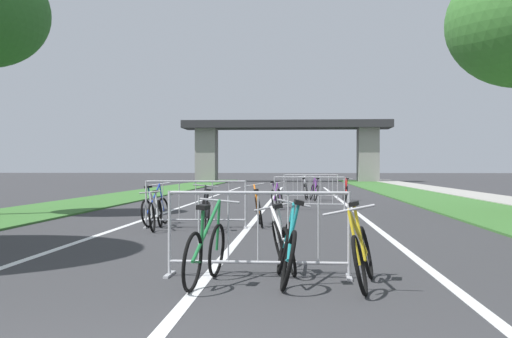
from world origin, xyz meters
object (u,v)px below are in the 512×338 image
object	(u,v)px
bicycle_green_5	(206,252)
crowd_barrier_second	(196,205)
bicycle_teal_3	(287,250)
bicycle_orange_6	(259,210)
bicycle_purple_0	(314,191)
crowd_barrier_third	(309,193)
bicycle_black_4	(205,213)
crowd_barrier_fourth	(311,187)
bicycle_white_1	(283,243)
crowd_barrier_nearest	(258,235)
bicycle_silver_2	(306,190)
bicycle_yellow_9	(362,254)
bicycle_red_7	(345,192)
bicycle_purple_10	(277,198)
bicycle_blue_8	(155,210)
bicycle_white_11	(156,213)

from	to	relation	value
bicycle_green_5	crowd_barrier_second	bearing A→B (deg)	107.85
bicycle_teal_3	bicycle_orange_6	bearing A→B (deg)	92.37
bicycle_purple_0	crowd_barrier_third	bearing A→B (deg)	-100.71
crowd_barrier_third	bicycle_black_4	xyz separation A→B (m)	(-2.32, -6.68, -0.15)
crowd_barrier_fourth	bicycle_white_1	world-z (taller)	crowd_barrier_fourth
crowd_barrier_nearest	bicycle_silver_2	world-z (taller)	crowd_barrier_nearest
bicycle_orange_6	bicycle_purple_0	bearing A→B (deg)	75.59
crowd_barrier_third	bicycle_yellow_9	distance (m)	12.91
crowd_barrier_nearest	bicycle_silver_2	bearing A→B (deg)	87.59
bicycle_red_7	bicycle_orange_6	bearing A→B (deg)	-104.35
crowd_barrier_third	bicycle_white_1	bearing A→B (deg)	-92.62
bicycle_silver_2	bicycle_yellow_9	distance (m)	19.49
crowd_barrier_second	bicycle_silver_2	distance (m)	13.00
crowd_barrier_third	bicycle_white_1	world-z (taller)	crowd_barrier_third
crowd_barrier_fourth	bicycle_green_5	world-z (taller)	crowd_barrier_fourth
bicycle_green_5	bicycle_red_7	bearing A→B (deg)	88.56
crowd_barrier_second	bicycle_red_7	bearing A→B (deg)	70.57
bicycle_silver_2	bicycle_black_4	bearing A→B (deg)	-95.49
crowd_barrier_fourth	bicycle_yellow_9	xyz separation A→B (m)	(0.20, -19.06, -0.15)
crowd_barrier_second	bicycle_black_4	distance (m)	0.61
bicycle_red_7	bicycle_white_1	bearing A→B (deg)	-97.18
bicycle_purple_0	bicycle_silver_2	world-z (taller)	bicycle_silver_2
crowd_barrier_fourth	bicycle_orange_6	distance (m)	11.87
bicycle_teal_3	bicycle_black_4	xyz separation A→B (m)	(-1.84, 6.01, -0.01)
bicycle_orange_6	crowd_barrier_third	bearing A→B (deg)	70.86
bicycle_purple_0	bicycle_silver_2	distance (m)	0.98
bicycle_orange_6	bicycle_red_7	bearing A→B (deg)	69.40
bicycle_orange_6	bicycle_green_5	bearing A→B (deg)	-97.82
crowd_barrier_nearest	bicycle_purple_10	size ratio (longest dim) A/B	1.34
bicycle_orange_6	bicycle_red_7	world-z (taller)	bicycle_orange_6
bicycle_black_4	bicycle_blue_8	size ratio (longest dim) A/B	1.03
crowd_barrier_nearest	bicycle_orange_6	size ratio (longest dim) A/B	1.39
crowd_barrier_third	bicycle_white_11	world-z (taller)	crowd_barrier_third
crowd_barrier_second	bicycle_silver_2	bearing A→B (deg)	78.61
bicycle_orange_6	bicycle_yellow_9	xyz separation A→B (m)	(1.62, -7.28, -0.01)
bicycle_green_5	bicycle_orange_6	world-z (taller)	bicycle_orange_6
crowd_barrier_second	bicycle_silver_2	world-z (taller)	crowd_barrier_second
bicycle_blue_8	bicycle_silver_2	bearing A→B (deg)	83.07
bicycle_red_7	bicycle_white_11	distance (m)	13.15
bicycle_purple_0	bicycle_green_5	size ratio (longest dim) A/B	1.06
crowd_barrier_fourth	bicycle_red_7	distance (m)	1.49
bicycle_silver_2	bicycle_purple_10	world-z (taller)	bicycle_silver_2
bicycle_green_5	bicycle_blue_8	size ratio (longest dim) A/B	1.01
crowd_barrier_fourth	bicycle_green_5	xyz separation A→B (m)	(-1.57, -19.00, -0.14)
crowd_barrier_third	crowd_barrier_fourth	size ratio (longest dim) A/B	1.01
bicycle_teal_3	bicycle_orange_6	size ratio (longest dim) A/B	1.09
bicycle_orange_6	bicycle_blue_8	bearing A→B (deg)	173.86
bicycle_white_1	bicycle_yellow_9	xyz separation A→B (m)	(0.91, -1.05, 0.01)
bicycle_white_1	bicycle_teal_3	xyz separation A→B (m)	(0.07, -0.84, 0.02)
bicycle_yellow_9	bicycle_white_11	bearing A→B (deg)	-49.29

